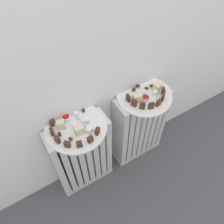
{
  "coord_description": "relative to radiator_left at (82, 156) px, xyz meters",
  "views": [
    {
      "loc": [
        -0.39,
        -0.36,
        1.51
      ],
      "look_at": [
        0.0,
        0.28,
        0.58
      ],
      "focal_mm": 36.19,
      "sensor_mm": 36.0,
      "label": 1
    }
  ],
  "objects": [
    {
      "name": "medjool_date_right_2",
      "position": [
        0.38,
        0.06,
        0.32
      ],
      "size": [
        0.03,
        0.04,
        0.02
      ],
      "primitive_type": "ellipsoid",
      "rotation": [
        0.0,
        0.0,
        0.82
      ],
      "color": "#3D1E0F",
      "rests_on": "plate_right"
    },
    {
      "name": "dark_cake_slice_left_2",
      "position": [
        -0.11,
        -0.04,
        0.33
      ],
      "size": [
        0.02,
        0.03,
        0.04
      ],
      "primitive_type": "cube",
      "rotation": [
        0.0,
        0.0,
        -1.25
      ],
      "color": "#472B19",
      "rests_on": "plate_left"
    },
    {
      "name": "marble_cake_slice_left_1",
      "position": [
        -0.0,
        -0.04,
        0.34
      ],
      "size": [
        0.05,
        0.04,
        0.05
      ],
      "primitive_type": "cube",
      "rotation": [
        0.0,
        0.0,
        -0.05
      ],
      "color": "beige",
      "rests_on": "plate_left"
    },
    {
      "name": "dark_cake_slice_left_6",
      "position": [
        0.07,
        -0.09,
        0.33
      ],
      "size": [
        0.03,
        0.03,
        0.04
      ],
      "primitive_type": "cube",
      "rotation": [
        0.0,
        0.0,
        0.67
      ],
      "color": "#472B19",
      "rests_on": "plate_left"
    },
    {
      "name": "dark_cake_slice_right_6",
      "position": [
        0.51,
        -0.05,
        0.33
      ],
      "size": [
        0.03,
        0.03,
        0.04
      ],
      "primitive_type": "cube",
      "rotation": [
        0.0,
        0.0,
        1.08
      ],
      "color": "#472B19",
      "rests_on": "plate_right"
    },
    {
      "name": "turkish_delight_right_1",
      "position": [
        0.47,
        -0.03,
        0.32
      ],
      "size": [
        0.04,
        0.04,
        0.03
      ],
      "primitive_type": "cube",
      "rotation": [
        0.0,
        0.0,
        0.59
      ],
      "color": "white",
      "rests_on": "plate_right"
    },
    {
      "name": "jam_bowl_left",
      "position": [
        -0.02,
        0.07,
        0.32
      ],
      "size": [
        0.04,
        0.04,
        0.02
      ],
      "color": "white",
      "rests_on": "plate_left"
    },
    {
      "name": "medjool_date_right_3",
      "position": [
        0.42,
        0.07,
        0.32
      ],
      "size": [
        0.03,
        0.03,
        0.02
      ],
      "primitive_type": "ellipsoid",
      "rotation": [
        0.0,
        0.0,
        2.71
      ],
      "color": "#3D1E0F",
      "rests_on": "plate_right"
    },
    {
      "name": "dark_cake_slice_right_0",
      "position": [
        0.31,
        0.01,
        0.33
      ],
      "size": [
        0.02,
        0.03,
        0.04
      ],
      "primitive_type": "cube",
      "rotation": [
        0.0,
        0.0,
        -1.66
      ],
      "color": "#472B19",
      "rests_on": "plate_right"
    },
    {
      "name": "fork",
      "position": [
        0.03,
        0.01,
        0.31
      ],
      "size": [
        0.03,
        0.11,
        0.0
      ],
      "color": "#B7B7BC",
      "rests_on": "plate_left"
    },
    {
      "name": "turkish_delight_left_3",
      "position": [
        0.04,
        -0.06,
        0.32
      ],
      "size": [
        0.03,
        0.03,
        0.03
      ],
      "primitive_type": "cube",
      "rotation": [
        0.0,
        0.0,
        0.26
      ],
      "color": "white",
      "rests_on": "plate_left"
    },
    {
      "name": "marble_cake_slice_left_0",
      "position": [
        -0.06,
        0.03,
        0.33
      ],
      "size": [
        0.04,
        0.04,
        0.05
      ],
      "primitive_type": "cube",
      "rotation": [
        0.0,
        0.0,
        -0.2
      ],
      "color": "beige",
      "rests_on": "plate_left"
    },
    {
      "name": "dark_cake_slice_left_5",
      "position": [
        0.02,
        -0.11,
        0.33
      ],
      "size": [
        0.03,
        0.02,
        0.04
      ],
      "primitive_type": "cube",
      "rotation": [
        0.0,
        0.0,
        0.19
      ],
      "color": "#472B19",
      "rests_on": "plate_left"
    },
    {
      "name": "marble_cake_slice_right_1",
      "position": [
        0.35,
        -0.02,
        0.34
      ],
      "size": [
        0.05,
        0.04,
        0.05
      ],
      "primitive_type": "cube",
      "rotation": [
        0.0,
        0.0,
        -0.21
      ],
      "color": "beige",
      "rests_on": "plate_right"
    },
    {
      "name": "dark_cake_slice_right_4",
      "position": [
        0.43,
        -0.1,
        0.33
      ],
      "size": [
        0.03,
        0.02,
        0.04
      ],
      "primitive_type": "cube",
      "rotation": [
        0.0,
        0.0,
        0.16
      ],
      "color": "#472B19",
      "rests_on": "plate_right"
    },
    {
      "name": "dark_cake_slice_left_4",
      "position": [
        -0.03,
        -0.11,
        0.33
      ],
      "size": [
        0.03,
        0.02,
        0.04
      ],
      "primitive_type": "cube",
      "rotation": [
        0.0,
        0.0,
        -0.29
      ],
      "color": "#472B19",
      "rests_on": "plate_left"
    },
    {
      "name": "turkish_delight_left_1",
      "position": [
        0.03,
        0.06,
        0.32
      ],
      "size": [
        0.03,
        0.03,
        0.02
      ],
      "primitive_type": "cube",
      "rotation": [
        0.0,
        0.0,
        0.99
      ],
      "color": "white",
      "rests_on": "plate_left"
    },
    {
      "name": "plate_left",
      "position": [
        -0.0,
        0.0,
        0.3
      ],
      "size": [
        0.31,
        0.31,
        0.01
      ],
      "primitive_type": "cylinder",
      "color": "white",
      "rests_on": "radiator_left"
    },
    {
      "name": "medjool_date_left_2",
      "position": [
        0.07,
        0.07,
        0.32
      ],
      "size": [
        0.02,
        0.02,
        0.02
      ],
      "primitive_type": "ellipsoid",
      "rotation": [
        0.0,
        0.0,
        1.35
      ],
      "color": "#3D1E0F",
      "rests_on": "plate_left"
    },
    {
      "name": "jam_bowl_right",
      "position": [
        0.4,
        -0.03,
        0.32
      ],
      "size": [
        0.05,
        0.05,
        0.02
      ],
      "color": "white",
      "rests_on": "plate_right"
    },
    {
      "name": "radiator_left",
      "position": [
        0.0,
        0.0,
        0.0
      ],
      "size": [
        0.35,
        0.13,
        0.59
      ],
      "color": "silver",
      "rests_on": "ground_plane"
    },
    {
      "name": "medjool_date_right_0",
      "position": [
        0.49,
        0.03,
        0.32
      ],
      "size": [
        0.03,
        0.03,
        0.02
      ],
      "primitive_type": "ellipsoid",
      "rotation": [
        0.0,
        0.0,
        2.53
      ],
      "color": "#3D1E0F",
      "rests_on": "plate_right"
    },
    {
      "name": "turkish_delight_left_2",
      "position": [
        -0.0,
        0.0,
        0.32
      ],
      "size": [
        0.03,
        0.03,
        0.03
      ],
      "primitive_type": "cube",
      "rotation": [
        0.0,
        0.0,
        1.13
      ],
      "color": "white",
      "rests_on": "plate_left"
    },
    {
      "name": "medjool_date_right_1",
      "position": [
        0.45,
        0.03,
        0.32
      ],
      "size": [
        0.03,
        0.03,
        0.02
      ],
      "primitive_type": "ellipsoid",
      "rotation": [
        0.0,
        0.0,
        2.2
      ],
      "color": "#3D1E0F",
      "rests_on": "plate_right"
    },
    {
      "name": "turkish_delight_right_0",
      "position": [
        0.42,
        0.01,
        0.32
      ],
      "size": [
        0.03,
        0.03,
        0.02
      ],
      "primitive_type": "cube",
      "rotation": [
        0.0,
        0.0,
        0.99
      ],
      "color": "white",
      "rests_on": "plate_right"
    },
    {
      "name": "marble_cake_slice_right_0",
      "position": [
        0.5,
        -0.01,
        0.33
      ],
      "size": [
        0.05,
        0.05,
        0.05
      ],
      "primitive_type": "cube",
      "rotation": [
        0.0,
        0.0,
        0.29
      ],
      "color": "beige",
      "rests_on": "plate_right"
    },
    {
      "name": "ground_plane",
      "position": [
        0.21,
        -0.28,
        -0.29
      ],
      "size": [
        6.0,
        6.0,
        0.0
      ],
      "primitive_type": "plane",
      "color": "#4C4C51"
    },
    {
      "name": "medjool_date_left_1",
      "position": [
        -0.09,
        -0.01,
        0.32
      ],
      "size": [
        0.02,
        0.03,
        0.02
      ],
      "primitive_type": "ellipsoid",
      "rotation": [
        0.0,
        0.0,
        1.28
      ],
      "color": "#3D1E0F",
      "rests_on": "plate_left"
    },
    {
      "name": "dark_cake_slice_left_0",
      "position": [
        -0.09,
        0.07,
        0.33
      ],
      "size": [
        0.03,
        0.03,
        0.04
      ],
      "primitive_type": "cube",
      "rotation": [
        0.0,
        0.0,
        -2.2
      ],
      "color": "#472B19",
      "rests_on": "plate_left"
    },
    {
      "name": "dark_cake_slice_left_3",
      "position": [
        -0.08,
        -0.08,
        0.33
      ],
      "size": [
        0.03,
        0.03,
        0.04
      ],
      "primitive_type": "cube",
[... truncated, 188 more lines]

